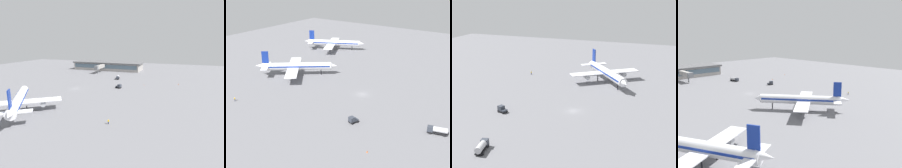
# 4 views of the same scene
# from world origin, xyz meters

# --- Properties ---
(ground) EXTENTS (288.00, 288.00, 0.00)m
(ground) POSITION_xyz_m (0.00, 0.00, 0.00)
(ground) COLOR slate
(terminal_building) EXTENTS (65.05, 22.52, 7.58)m
(terminal_building) POSITION_xyz_m (9.69, -77.94, 3.86)
(terminal_building) COLOR #9E9993
(terminal_building) RESTS_ON ground
(airplane_at_gate) EXTENTS (28.77, 33.98, 12.23)m
(airplane_at_gate) POSITION_xyz_m (2.17, 39.14, 4.44)
(airplane_at_gate) COLOR white
(airplane_at_gate) RESTS_ON ground
(fuel_truck) EXTENTS (3.40, 6.57, 2.50)m
(fuel_truck) POSITION_xyz_m (-13.63, -35.87, 1.39)
(fuel_truck) COLOR black
(fuel_truck) RESTS_ON ground
(baggage_tug) EXTENTS (3.66, 3.13, 2.30)m
(baggage_tug) POSITION_xyz_m (-22.95, -9.68, 1.16)
(baggage_tug) COLOR black
(baggage_tug) RESTS_ON ground
(ground_crew_worker) EXTENTS (0.50, 0.54, 1.67)m
(ground_crew_worker) POSITION_xyz_m (-34.91, 38.53, 0.85)
(ground_crew_worker) COLOR #1E2338
(ground_crew_worker) RESTS_ON ground
(jet_bridge) EXTENTS (3.15, 16.45, 6.74)m
(jet_bridge) POSITION_xyz_m (9.77, -56.61, 5.12)
(jet_bridge) COLOR #9E9993
(jet_bridge) RESTS_ON ground
(safety_cone_near_gate) EXTENTS (0.44, 0.44, 0.60)m
(safety_cone_near_gate) POSITION_xyz_m (-35.38, -22.39, 0.30)
(safety_cone_near_gate) COLOR #EA590C
(safety_cone_near_gate) RESTS_ON ground
(safety_cone_mid_apron) EXTENTS (0.44, 0.44, 0.60)m
(safety_cone_mid_apron) POSITION_xyz_m (-55.45, -31.05, 0.30)
(safety_cone_mid_apron) COLOR #EA590C
(safety_cone_mid_apron) RESTS_ON ground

